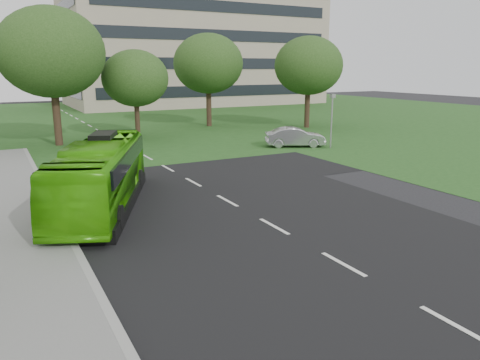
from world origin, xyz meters
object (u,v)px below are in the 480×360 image
Objects in this scene: tree_park_b at (51,53)px; tree_park_c at (135,78)px; camera_pole at (332,113)px; bus at (101,175)px; sedan at (295,137)px; tree_park_e at (309,66)px; tree_park_d at (208,64)px; office_building at (193,26)px.

tree_park_c is (6.60, 1.07, -1.98)m from tree_park_b.
camera_pole is (11.30, -12.08, -2.43)m from tree_park_c.
sedan is (16.51, 9.26, -0.71)m from bus.
sedan is (-7.82, -9.23, -5.34)m from tree_park_e.
tree_park_c is 14.51m from sedan.
tree_park_e is at bearing -34.95° from tree_park_d.
tree_park_e is at bearing -15.42° from sedan.
camera_pole is at bearing 45.09° from bus.
office_building is 4.31× the size of tree_park_d.
tree_park_d is at bearing 90.10° from camera_pole.
camera_pole is at bearing -106.19° from sedan.
tree_park_b reaches higher than tree_park_c.
tree_park_d reaches higher than bus.
bus is (-16.11, -24.24, -4.84)m from tree_park_d.
office_building reaches higher than tree_park_c.
tree_park_d is at bearing 145.05° from tree_park_e.
bus is at bearing -91.98° from tree_park_b.
office_building is at bearing 85.50° from tree_park_e.
tree_park_e reaches higher than camera_pole.
bus is at bearing -110.30° from tree_park_c.
camera_pole is at bearing -100.43° from office_building.
tree_park_b is 1.40× the size of tree_park_c.
camera_pole reaches higher than bus.
tree_park_d is 10.04m from tree_park_e.
tree_park_d is (-11.03, -29.98, -6.21)m from office_building.
office_building is 3.85× the size of bus.
tree_park_e is (-2.81, -35.73, -6.42)m from office_building.
tree_park_d is 2.31× the size of camera_pole.
sedan is at bearing -88.47° from tree_park_d.
tree_park_b is 23.71m from tree_park_e.
bus is (-24.33, -18.49, -4.63)m from tree_park_e.
office_building is 40.65m from tree_park_c.
office_building is at bearing 53.43° from tree_park_b.
office_building is 32.54m from tree_park_d.
office_building is at bearing 71.41° from camera_pole.
sedan is 3.27m from camera_pole.
tree_park_b reaches higher than bus.
tree_park_b is 19.40m from sedan.
tree_park_d is 17.32m from camera_pole.
bus is (-27.14, -54.22, -11.05)m from office_building.
bus is (-7.24, -19.57, -3.58)m from tree_park_c.
tree_park_b is 1.00× the size of bus.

